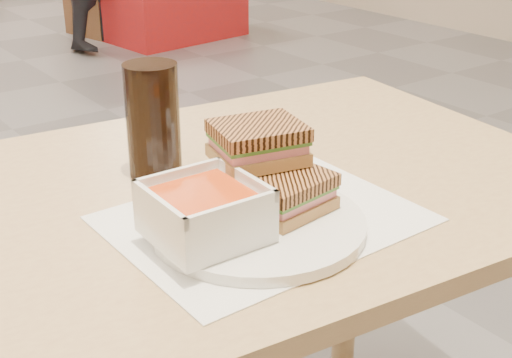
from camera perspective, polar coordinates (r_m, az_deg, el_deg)
main_table at (r=1.04m, az=-6.08°, el=-7.03°), size 1.27×0.84×0.75m
tray_liner at (r=0.92m, az=0.65°, el=-3.25°), size 0.38×0.30×0.00m
plate at (r=0.89m, az=0.17°, el=-3.71°), size 0.27×0.27×0.01m
soup_bowl at (r=0.83m, az=-4.18°, el=-2.83°), size 0.13×0.13×0.07m
panini_lower at (r=0.89m, az=2.51°, el=-1.12°), size 0.12×0.10×0.05m
panini_upper at (r=0.91m, az=0.17°, el=2.99°), size 0.13×0.12×0.05m
cola_glass at (r=1.03m, az=-8.37°, el=4.75°), size 0.08×0.08×0.17m
bg_chair_1l at (r=5.50m, az=-12.24°, el=14.05°), size 0.51×0.51×0.49m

